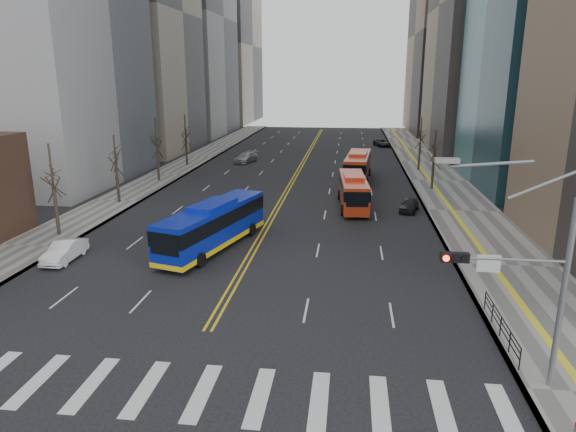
{
  "coord_description": "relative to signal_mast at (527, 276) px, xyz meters",
  "views": [
    {
      "loc": [
        6.8,
        -17.53,
        12.35
      ],
      "look_at": [
        3.47,
        10.0,
        4.74
      ],
      "focal_mm": 32.0,
      "sensor_mm": 36.0,
      "label": 1
    }
  ],
  "objects": [
    {
      "name": "ground",
      "position": [
        -13.77,
        -2.0,
        -4.86
      ],
      "size": [
        220.0,
        220.0,
        0.0
      ],
      "primitive_type": "plane",
      "color": "black"
    },
    {
      "name": "sidewalk_right",
      "position": [
        3.73,
        43.0,
        -4.78
      ],
      "size": [
        7.0,
        130.0,
        0.15
      ],
      "primitive_type": "cube",
      "color": "slate",
      "rests_on": "ground"
    },
    {
      "name": "sidewalk_left",
      "position": [
        -30.27,
        43.0,
        -4.78
      ],
      "size": [
        5.0,
        130.0,
        0.15
      ],
      "primitive_type": "cube",
      "color": "slate",
      "rests_on": "ground"
    },
    {
      "name": "crosswalk",
      "position": [
        -13.77,
        -2.0,
        -4.85
      ],
      "size": [
        26.7,
        4.0,
        0.01
      ],
      "color": "silver",
      "rests_on": "ground"
    },
    {
      "name": "centerline",
      "position": [
        -13.77,
        53.0,
        -4.85
      ],
      "size": [
        0.55,
        100.0,
        0.01
      ],
      "color": "gold",
      "rests_on": "ground"
    },
    {
      "name": "signal_mast",
      "position": [
        0.0,
        0.0,
        0.0
      ],
      "size": [
        5.37,
        0.37,
        9.39
      ],
      "color": "gray",
      "rests_on": "ground"
    },
    {
      "name": "pedestrian_railing",
      "position": [
        0.53,
        4.0,
        -4.03
      ],
      "size": [
        0.06,
        6.06,
        1.02
      ],
      "color": "black",
      "rests_on": "sidewalk_right"
    },
    {
      "name": "street_trees",
      "position": [
        -20.94,
        32.55,
        0.02
      ],
      "size": [
        35.2,
        47.2,
        7.6
      ],
      "color": "black",
      "rests_on": "ground"
    },
    {
      "name": "blue_bus",
      "position": [
        -16.76,
        15.64,
        -3.04
      ],
      "size": [
        5.66,
        12.13,
        3.47
      ],
      "color": "#0A1EA4",
      "rests_on": "ground"
    },
    {
      "name": "red_bus_near",
      "position": [
        -6.53,
        29.15,
        -3.06
      ],
      "size": [
        3.07,
        10.18,
        3.22
      ],
      "color": "red",
      "rests_on": "ground"
    },
    {
      "name": "red_bus_far",
      "position": [
        -5.96,
        42.22,
        -2.91
      ],
      "size": [
        3.45,
        11.2,
        3.5
      ],
      "color": "red",
      "rests_on": "ground"
    },
    {
      "name": "car_white",
      "position": [
        -26.27,
        11.77,
        -4.16
      ],
      "size": [
        1.53,
        4.23,
        1.39
      ],
      "primitive_type": "imported",
      "rotation": [
        0.0,
        0.0,
        0.01
      ],
      "color": "silver",
      "rests_on": "ground"
    },
    {
      "name": "car_dark_mid",
      "position": [
        -1.27,
        28.22,
        -4.24
      ],
      "size": [
        2.34,
        3.85,
        1.23
      ],
      "primitive_type": "imported",
      "rotation": [
        0.0,
        0.0,
        -0.27
      ],
      "color": "black",
      "rests_on": "ground"
    },
    {
      "name": "car_silver",
      "position": [
        -22.12,
        54.21,
        -4.13
      ],
      "size": [
        3.27,
        5.36,
        1.45
      ],
      "primitive_type": "imported",
      "rotation": [
        0.0,
        0.0,
        -0.26
      ],
      "color": "#9E9DA2",
      "rests_on": "ground"
    },
    {
      "name": "car_dark_far",
      "position": [
        -1.27,
        74.52,
        -4.22
      ],
      "size": [
        3.27,
        4.99,
        1.28
      ],
      "primitive_type": "imported",
      "rotation": [
        0.0,
        0.0,
        0.27
      ],
      "color": "black",
      "rests_on": "ground"
    }
  ]
}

